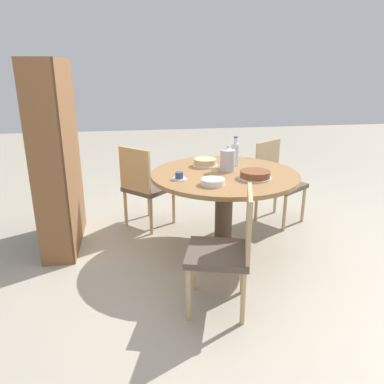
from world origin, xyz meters
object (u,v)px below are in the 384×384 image
object	(u,v)px
water_bottle	(235,154)
cake_main	(255,175)
cake_second	(205,163)
coffee_pot	(228,160)
cup_b	(179,176)
chair_b	(145,185)
chair_c	(227,248)
bookshelf	(60,159)
chair_a	(277,180)
cup_a	(231,159)

from	to	relation	value
water_bottle	cake_main	xyz separation A→B (m)	(-0.44, -0.05, -0.08)
water_bottle	cake_second	size ratio (longest dim) A/B	1.17
coffee_pot	cake_second	distance (m)	0.27
cake_second	cup_b	xyz separation A→B (m)	(-0.39, 0.30, -0.01)
chair_b	chair_c	world-z (taller)	same
chair_b	water_bottle	bearing A→B (deg)	-158.63
chair_b	coffee_pot	size ratio (longest dim) A/B	3.70
chair_b	bookshelf	distance (m)	0.88
coffee_pot	cake_main	distance (m)	0.32
chair_a	chair_c	world-z (taller)	same
chair_b	coffee_pot	xyz separation A→B (m)	(-0.55, -0.72, 0.37)
water_bottle	bookshelf	bearing A→B (deg)	85.77
cake_second	cup_a	distance (m)	0.33
chair_b	cup_a	world-z (taller)	chair_b
bookshelf	cake_second	xyz separation A→B (m)	(-0.09, -1.32, -0.06)
chair_a	cup_b	world-z (taller)	chair_a
cake_main	cup_b	xyz separation A→B (m)	(0.08, 0.63, -0.01)
water_bottle	cup_a	bearing A→B (deg)	-3.03
cup_a	cake_second	bearing A→B (deg)	117.12
cake_second	cake_main	bearing A→B (deg)	-144.94
chair_c	cup_b	distance (m)	0.85
chair_a	bookshelf	xyz separation A→B (m)	(-0.21, 2.17, 0.36)
water_bottle	cup_b	xyz separation A→B (m)	(-0.36, 0.58, -0.09)
cake_main	water_bottle	bearing A→B (deg)	6.58
chair_c	cup_a	xyz separation A→B (m)	(1.30, -0.36, 0.29)
bookshelf	water_bottle	distance (m)	1.60
coffee_pot	cup_b	xyz separation A→B (m)	(-0.19, 0.46, -0.08)
water_bottle	cup_b	distance (m)	0.69
chair_c	coffee_pot	size ratio (longest dim) A/B	3.70
cake_main	cup_b	size ratio (longest dim) A/B	2.27
chair_a	water_bottle	distance (m)	0.76
bookshelf	coffee_pot	bearing A→B (deg)	78.68
chair_b	cup_b	world-z (taller)	chair_b
bookshelf	water_bottle	bearing A→B (deg)	85.77
cup_a	cake_main	bearing A→B (deg)	-176.13
water_bottle	cake_second	bearing A→B (deg)	84.35
coffee_pot	water_bottle	xyz separation A→B (m)	(0.18, -0.12, 0.01)
bookshelf	chair_a	bearing A→B (deg)	95.62
water_bottle	cake_main	size ratio (longest dim) A/B	0.99
chair_b	cup_b	distance (m)	0.84
water_bottle	chair_b	bearing A→B (deg)	65.87
chair_a	cake_second	xyz separation A→B (m)	(-0.30, 0.85, 0.30)
coffee_pot	cup_b	size ratio (longest dim) A/B	1.89
chair_b	cake_second	bearing A→B (deg)	-166.43
chair_c	chair_b	bearing A→B (deg)	-145.56
chair_b	cup_b	bearing A→B (deg)	155.07
chair_c	bookshelf	world-z (taller)	bookshelf
chair_c	cup_a	bearing A→B (deg)	-179.06
coffee_pot	water_bottle	size ratio (longest dim) A/B	0.84
chair_a	bookshelf	size ratio (longest dim) A/B	0.51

